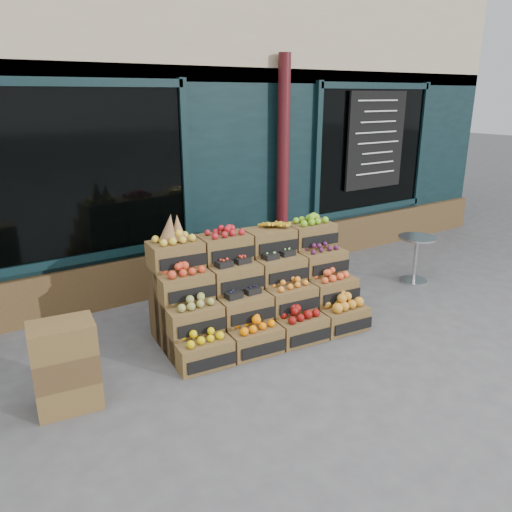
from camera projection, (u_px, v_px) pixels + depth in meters
ground at (305, 340)px, 5.64m from camera, size 60.00×60.00×0.00m
shop_facade at (127, 109)px, 8.92m from camera, size 12.00×6.24×4.80m
crate_display at (256, 294)px, 5.78m from camera, size 2.43×1.38×1.45m
spare_crates at (66, 366)px, 4.32m from camera, size 0.59×0.45×0.81m
bistro_table at (416, 254)px, 7.27m from camera, size 0.55×0.55×0.69m
shopkeeper at (65, 234)px, 6.41m from camera, size 0.79×0.66×1.87m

